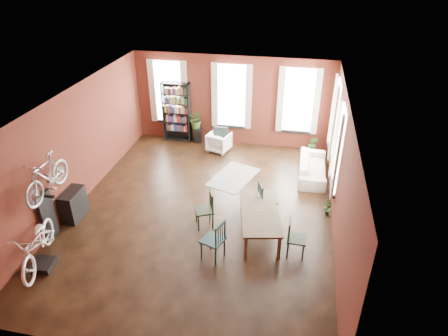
% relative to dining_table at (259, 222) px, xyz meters
% --- Properties ---
extents(room, '(9.00, 9.04, 3.22)m').
position_rel_dining_table_xyz_m(room, '(-1.41, 1.24, 1.79)').
color(room, black).
rests_on(room, ground).
extents(dining_table, '(1.31, 2.16, 0.69)m').
position_rel_dining_table_xyz_m(dining_table, '(0.00, 0.00, 0.00)').
color(dining_table, brown).
rests_on(dining_table, ground).
extents(dining_chair_a, '(0.61, 0.61, 1.03)m').
position_rel_dining_table_xyz_m(dining_chair_a, '(-0.94, -1.09, 0.17)').
color(dining_chair_a, '#1A3839').
rests_on(dining_chair_a, ground).
extents(dining_chair_b, '(0.60, 0.60, 0.98)m').
position_rel_dining_table_xyz_m(dining_chair_b, '(-1.43, 0.05, 0.15)').
color(dining_chair_b, black).
rests_on(dining_chair_b, ground).
extents(dining_chair_c, '(0.45, 0.45, 0.95)m').
position_rel_dining_table_xyz_m(dining_chair_c, '(0.95, -0.61, 0.13)').
color(dining_chair_c, black).
rests_on(dining_chair_c, ground).
extents(dining_chair_d, '(0.61, 0.61, 1.01)m').
position_rel_dining_table_xyz_m(dining_chair_d, '(0.11, 0.81, 0.16)').
color(dining_chair_d, '#1A3A39').
rests_on(dining_chair_d, ground).
extents(bookshelf, '(1.00, 0.32, 2.20)m').
position_rel_dining_table_xyz_m(bookshelf, '(-3.65, 4.92, 0.76)').
color(bookshelf, black).
rests_on(bookshelf, ground).
extents(white_armchair, '(0.87, 0.84, 0.74)m').
position_rel_dining_table_xyz_m(white_armchair, '(-1.97, 4.36, 0.03)').
color(white_armchair, white).
rests_on(white_armchair, ground).
extents(cream_sofa, '(0.61, 2.08, 0.81)m').
position_rel_dining_table_xyz_m(cream_sofa, '(1.30, 3.22, 0.06)').
color(cream_sofa, beige).
rests_on(cream_sofa, ground).
extents(striped_rug, '(1.58, 2.00, 0.01)m').
position_rel_dining_table_xyz_m(striped_rug, '(-1.12, 2.62, -0.34)').
color(striped_rug, black).
rests_on(striped_rug, ground).
extents(bike_trainer, '(0.54, 0.54, 0.14)m').
position_rel_dining_table_xyz_m(bike_trainer, '(-4.67, -2.19, -0.27)').
color(bike_trainer, black).
rests_on(bike_trainer, ground).
extents(bike_wall_rack, '(0.16, 0.60, 1.30)m').
position_rel_dining_table_xyz_m(bike_wall_rack, '(-5.05, -1.18, 0.31)').
color(bike_wall_rack, black).
rests_on(bike_wall_rack, ground).
extents(console_table, '(0.40, 0.80, 0.80)m').
position_rel_dining_table_xyz_m(console_table, '(-4.93, -0.28, 0.06)').
color(console_table, black).
rests_on(console_table, ground).
extents(plant_stand, '(0.31, 0.31, 0.56)m').
position_rel_dining_table_xyz_m(plant_stand, '(-2.88, 4.92, -0.06)').
color(plant_stand, black).
rests_on(plant_stand, ground).
extents(plant_by_sofa, '(0.55, 0.69, 0.27)m').
position_rel_dining_table_xyz_m(plant_by_sofa, '(1.29, 4.87, -0.21)').
color(plant_by_sofa, '#275823').
rests_on(plant_by_sofa, ground).
extents(plant_small, '(0.47, 0.50, 0.16)m').
position_rel_dining_table_xyz_m(plant_small, '(1.72, 1.18, -0.26)').
color(plant_small, '#255321').
rests_on(plant_small, ground).
extents(bicycle_floor, '(0.95, 1.18, 1.96)m').
position_rel_dining_table_xyz_m(bicycle_floor, '(-4.67, -2.16, 0.78)').
color(bicycle_floor, white).
rests_on(bicycle_floor, bike_trainer).
extents(bicycle_hung, '(0.47, 1.00, 1.66)m').
position_rel_dining_table_xyz_m(bicycle_hung, '(-4.80, -1.18, 1.79)').
color(bicycle_hung, '#A5A8AD').
rests_on(bicycle_hung, bike_wall_rack).
extents(plant_on_stand, '(0.73, 0.78, 0.52)m').
position_rel_dining_table_xyz_m(plant_on_stand, '(-2.91, 4.90, 0.48)').
color(plant_on_stand, '#325221').
rests_on(plant_on_stand, plant_stand).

